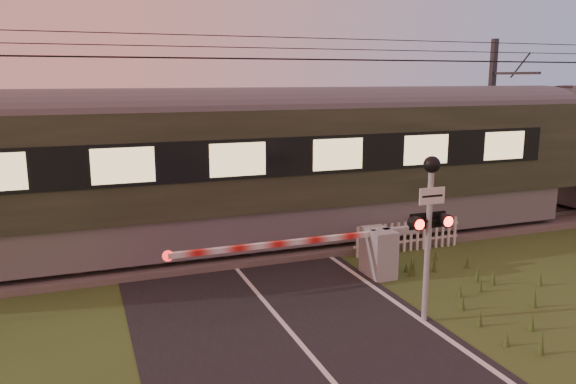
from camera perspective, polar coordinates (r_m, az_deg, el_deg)
name	(u,v)px	position (r m, az deg, el deg)	size (l,w,h in m)	color
ground	(306,351)	(10.85, 1.82, -15.84)	(160.00, 160.00, 0.00)	#35481B
road	(312,356)	(10.66, 2.41, -16.31)	(6.00, 140.00, 0.03)	black
track_bed	(221,249)	(16.58, -6.82, -5.80)	(140.00, 3.40, 0.39)	#47423D
overhead_wires	(216,50)	(15.84, -7.32, 14.14)	(120.00, 0.62, 0.62)	black
train	(549,149)	(22.19, 25.02, 3.97)	(46.94, 3.24, 4.38)	slate
boom_gate	(370,251)	(14.40, 8.34, -5.96)	(6.53, 0.95, 1.26)	gray
crossing_signal	(430,210)	(11.58, 14.19, -1.77)	(0.88, 0.36, 3.48)	gray
picket_fence	(408,236)	(16.74, 12.08, -4.42)	(3.50, 0.07, 0.90)	silver
catenary_mast	(491,121)	(23.19, 19.92, 6.83)	(0.20, 2.45, 6.42)	#2D2D30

